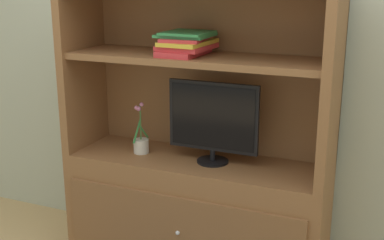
{
  "coord_description": "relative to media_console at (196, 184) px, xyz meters",
  "views": [
    {
      "loc": [
        1.05,
        -2.14,
        1.72
      ],
      "look_at": [
        0.0,
        0.35,
        0.94
      ],
      "focal_mm": 47.54,
      "sensor_mm": 36.0,
      "label": 1
    }
  ],
  "objects": [
    {
      "name": "painted_rear_wall",
      "position": [
        0.0,
        0.34,
        0.87
      ],
      "size": [
        6.0,
        0.1,
        2.8
      ],
      "primitive_type": "cube",
      "color": "#ADB29E",
      "rests_on": "ground_plane"
    },
    {
      "name": "media_console",
      "position": [
        0.0,
        0.0,
        0.0
      ],
      "size": [
        1.52,
        0.5,
        1.67
      ],
      "color": "brown",
      "rests_on": "ground_plane"
    },
    {
      "name": "tv_monitor",
      "position": [
        0.11,
        -0.01,
        0.4
      ],
      "size": [
        0.52,
        0.18,
        0.46
      ],
      "color": "black",
      "rests_on": "media_console"
    },
    {
      "name": "potted_plant",
      "position": [
        -0.34,
        -0.03,
        0.22
      ],
      "size": [
        0.09,
        0.12,
        0.31
      ],
      "color": "beige",
      "rests_on": "media_console"
    },
    {
      "name": "magazine_stack",
      "position": [
        -0.05,
        -0.01,
        0.82
      ],
      "size": [
        0.29,
        0.35,
        0.13
      ],
      "color": "red",
      "rests_on": "media_console"
    }
  ]
}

